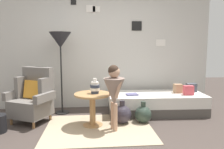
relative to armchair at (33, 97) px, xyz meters
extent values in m
plane|color=#423833|center=(1.26, -1.05, -0.44)|extent=(12.00, 12.00, 0.00)
cube|color=beige|center=(1.26, 0.90, 0.86)|extent=(4.80, 0.10, 2.60)
cube|color=black|center=(2.04, 0.85, 1.34)|extent=(0.22, 0.02, 0.20)
cube|color=#ADADA2|center=(2.04, 0.84, 1.34)|extent=(0.17, 0.01, 0.15)
cube|color=white|center=(1.05, 0.85, 1.69)|extent=(0.19, 0.02, 0.14)
cube|color=slate|center=(1.05, 0.84, 1.69)|extent=(0.15, 0.01, 0.11)
cube|color=white|center=(2.58, 0.85, 0.98)|extent=(0.21, 0.02, 0.14)
cube|color=silver|center=(2.58, 0.84, 0.98)|extent=(0.16, 0.01, 0.11)
cube|color=white|center=(1.17, 0.85, 1.68)|extent=(0.16, 0.02, 0.12)
cube|color=gray|center=(1.17, 0.84, 1.68)|extent=(0.12, 0.01, 0.09)
cube|color=black|center=(0.69, 0.85, 1.86)|extent=(0.11, 0.02, 0.19)
cube|color=beige|center=(0.69, 0.84, 1.86)|extent=(0.09, 0.01, 0.15)
cube|color=tan|center=(1.16, -0.48, -0.43)|extent=(1.75, 1.42, 0.01)
cylinder|color=#9E7042|center=(-0.35, -0.16, -0.38)|extent=(0.04, 0.04, 0.12)
cylinder|color=#9E7042|center=(0.08, -0.37, -0.38)|extent=(0.04, 0.04, 0.12)
cylinder|color=#9E7042|center=(-0.15, 0.24, -0.38)|extent=(0.04, 0.04, 0.12)
cylinder|color=#9E7042|center=(0.28, 0.03, -0.38)|extent=(0.04, 0.04, 0.12)
cube|color=slate|center=(-0.03, -0.06, -0.17)|extent=(0.79, 0.77, 0.30)
cube|color=slate|center=(0.07, 0.14, 0.26)|extent=(0.60, 0.39, 0.55)
cube|color=slate|center=(-0.22, 0.14, 0.17)|extent=(0.21, 0.31, 0.39)
cube|color=slate|center=(0.25, -0.09, 0.17)|extent=(0.21, 0.31, 0.39)
cube|color=slate|center=(-0.34, 0.07, 0.05)|extent=(0.30, 0.49, 0.14)
cube|color=slate|center=(0.26, -0.23, 0.05)|extent=(0.30, 0.49, 0.14)
cube|color=orange|center=(0.01, 0.03, 0.14)|extent=(0.40, 0.31, 0.33)
cube|color=#4C4742|center=(2.35, 0.28, -0.35)|extent=(1.92, 0.86, 0.18)
cube|color=silver|center=(2.35, 0.28, -0.15)|extent=(1.92, 0.86, 0.22)
cube|color=#474C56|center=(3.12, 0.39, 0.05)|extent=(0.21, 0.14, 0.18)
cube|color=#D64C56|center=(2.94, 0.12, 0.05)|extent=(0.19, 0.13, 0.18)
cube|color=tan|center=(2.81, 0.33, 0.05)|extent=(0.16, 0.12, 0.18)
cylinder|color=tan|center=(1.06, -0.33, -0.43)|extent=(0.34, 0.34, 0.02)
cylinder|color=tan|center=(1.06, -0.33, -0.16)|extent=(0.10, 0.10, 0.51)
cylinder|color=tan|center=(1.06, -0.33, 0.11)|extent=(0.61, 0.61, 0.03)
cylinder|color=#2D384C|center=(1.10, -0.32, 0.15)|extent=(0.13, 0.13, 0.05)
cylinder|color=white|center=(1.10, -0.32, 0.20)|extent=(0.16, 0.16, 0.05)
cylinder|color=#2D384C|center=(1.10, -0.32, 0.24)|extent=(0.16, 0.16, 0.05)
cylinder|color=white|center=(1.10, -0.32, 0.29)|extent=(0.13, 0.13, 0.05)
cylinder|color=white|center=(1.10, -0.32, 0.35)|extent=(0.06, 0.06, 0.06)
cylinder|color=black|center=(0.45, 0.46, -0.43)|extent=(0.28, 0.28, 0.02)
cylinder|color=black|center=(0.45, 0.46, 0.34)|extent=(0.03, 0.03, 1.53)
cone|color=#232328|center=(0.45, 0.46, 1.03)|extent=(0.43, 0.43, 0.31)
cylinder|color=tan|center=(1.42, -0.62, -0.21)|extent=(0.07, 0.07, 0.45)
cylinder|color=tan|center=(1.39, -0.53, -0.21)|extent=(0.07, 0.07, 0.45)
cone|color=gray|center=(1.40, -0.57, 0.20)|extent=(0.34, 0.34, 0.43)
cylinder|color=gray|center=(1.40, -0.57, 0.34)|extent=(0.17, 0.17, 0.16)
cylinder|color=tan|center=(1.46, -0.68, 0.26)|extent=(0.13, 0.08, 0.29)
cylinder|color=tan|center=(1.39, -0.45, 0.26)|extent=(0.13, 0.08, 0.29)
sphere|color=tan|center=(1.40, -0.57, 0.52)|extent=(0.18, 0.18, 0.18)
sphere|color=#38281E|center=(1.39, -0.58, 0.54)|extent=(0.17, 0.17, 0.17)
cube|color=slate|center=(1.83, 0.18, -0.02)|extent=(0.24, 0.19, 0.03)
sphere|color=#332D38|center=(1.58, -0.26, -0.28)|extent=(0.33, 0.33, 0.33)
cylinder|color=#332D38|center=(1.58, -0.26, -0.07)|extent=(0.09, 0.09, 0.09)
sphere|color=#2D3D33|center=(1.95, -0.26, -0.29)|extent=(0.30, 0.30, 0.30)
cylinder|color=#2D3D33|center=(1.95, -0.26, -0.10)|extent=(0.08, 0.08, 0.09)
camera|label=1|loc=(1.05, -4.06, 0.94)|focal=36.19mm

